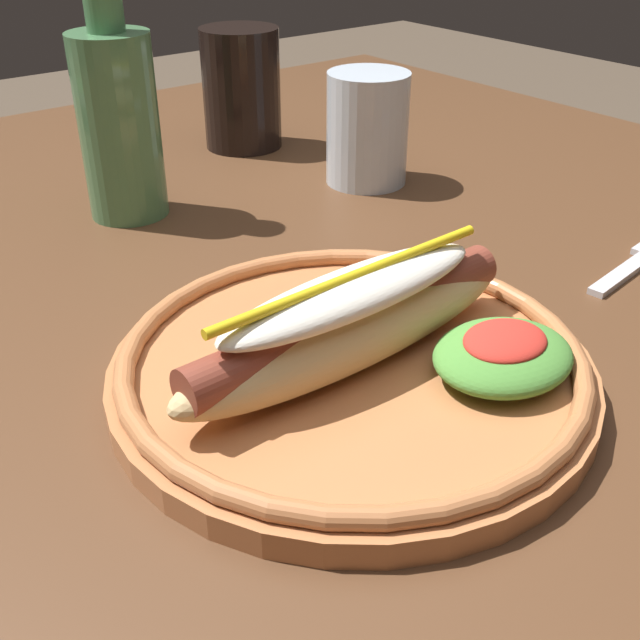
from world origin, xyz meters
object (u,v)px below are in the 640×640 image
(glass_bottle, at_px, (118,114))
(soda_cup, at_px, (242,89))
(hot_dog_plate, at_px, (360,354))
(water_cup, at_px, (367,129))
(fork, at_px, (639,262))

(glass_bottle, bearing_deg, soda_cup, 28.00)
(soda_cup, xyz_separation_m, glass_bottle, (-0.18, -0.10, 0.03))
(hot_dog_plate, distance_m, soda_cup, 0.47)
(soda_cup, distance_m, glass_bottle, 0.21)
(water_cup, bearing_deg, fork, -80.39)
(soda_cup, bearing_deg, fork, -79.92)
(hot_dog_plate, bearing_deg, water_cup, 48.29)
(fork, xyz_separation_m, glass_bottle, (-0.26, 0.34, 0.09))
(water_cup, bearing_deg, hot_dog_plate, -131.71)
(soda_cup, height_order, glass_bottle, glass_bottle)
(fork, bearing_deg, soda_cup, 92.44)
(fork, height_order, glass_bottle, glass_bottle)
(hot_dog_plate, relative_size, fork, 2.33)
(fork, xyz_separation_m, water_cup, (-0.05, 0.27, 0.05))
(fork, bearing_deg, glass_bottle, 120.24)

